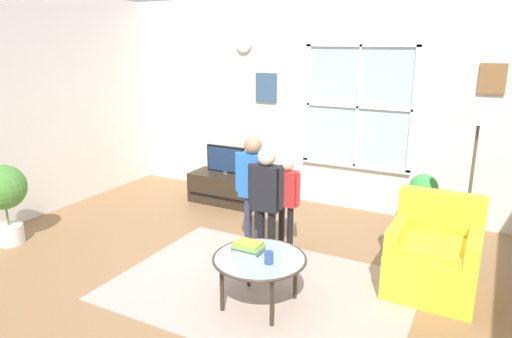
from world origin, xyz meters
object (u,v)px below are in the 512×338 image
Objects in this scene: television at (226,160)px; potted_plant_by_window at (422,205)px; person_red_shirt at (286,194)px; remote_near_books at (255,251)px; floor_lamp at (478,129)px; tv_stand at (226,188)px; person_black_shirt at (266,195)px; cup at (269,258)px; potted_plant_corner at (4,194)px; person_blue_shirt at (253,182)px; coffee_table at (260,260)px; armchair at (434,257)px; book_stack at (248,247)px.

potted_plant_by_window is at bearing 3.24° from television.
remote_near_books is at bearing -81.53° from person_red_shirt.
floor_lamp is (1.71, 0.54, 0.75)m from person_red_shirt.
person_black_shirt is (1.39, -1.52, 0.57)m from tv_stand.
person_red_shirt is at bearing 107.41° from cup.
person_black_shirt is (1.39, -1.51, 0.16)m from television.
person_red_shirt is 1.94m from floor_lamp.
television reaches higher than potted_plant_by_window.
potted_plant_corner is (-3.19, -0.14, 0.09)m from cup.
person_black_shirt is at bearing 118.42° from cup.
tv_stand is at bearing 142.50° from person_red_shirt.
person_blue_shirt is at bearing 139.64° from person_black_shirt.
potted_plant_by_window is at bearing 70.02° from cup.
coffee_table is 0.15m from cup.
armchair is at bearing -107.94° from floor_lamp.
armchair is at bearing -21.87° from tv_stand.
cup is at bearing -26.57° from coffee_table.
potted_plant_corner is 0.54× the size of floor_lamp.
armchair is 0.68× the size of person_blue_shirt.
person_black_shirt is (-0.11, 0.56, 0.29)m from book_stack.
tv_stand is at bearing 127.58° from coffee_table.
book_stack is at bearing -54.16° from tv_stand.
armchair is 6.21× the size of remote_near_books.
armchair reaches higher than tv_stand.
remote_near_books is 0.11× the size of person_black_shirt.
television is at bearing 125.87° from book_stack.
cup is at bearing -109.98° from potted_plant_by_window.
person_red_shirt is at bearing 88.00° from person_black_shirt.
coffee_table is (1.64, -2.13, 0.21)m from tv_stand.
television is at bearing -176.76° from potted_plant_by_window.
person_blue_shirt reaches higher than potted_plant_by_window.
cup is at bearing -138.73° from armchair.
person_red_shirt is at bearing -162.55° from floor_lamp.
coffee_table is 2.39m from floor_lamp.
remote_near_books is 0.94m from person_blue_shirt.
potted_plant_by_window is at bearing 31.43° from potted_plant_corner.
floor_lamp is at bearing -9.89° from tv_stand.
floor_lamp is at bearing -53.24° from potted_plant_by_window.
book_stack reaches higher than coffee_table.
tv_stand is 1.12× the size of potted_plant_corner.
floor_lamp reaches higher than person_black_shirt.
potted_plant_by_window is at bearing 3.18° from tv_stand.
potted_plant_corner is (-1.44, -2.32, -0.04)m from television.
person_black_shirt is 2.08m from floor_lamp.
person_black_shirt reaches higher than armchair.
cup is (0.12, -0.06, 0.08)m from coffee_table.
potted_plant_corner is 4.96m from floor_lamp.
television is 0.34× the size of floor_lamp.
book_stack reaches higher than tv_stand.
coffee_table is 0.16m from book_stack.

